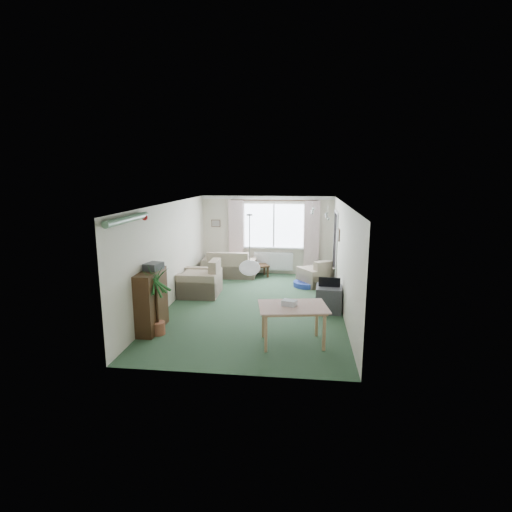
# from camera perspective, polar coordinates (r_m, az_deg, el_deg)

# --- Properties ---
(ground) EXTENTS (6.50, 6.50, 0.00)m
(ground) POSITION_cam_1_polar(r_m,az_deg,el_deg) (9.41, -0.22, -7.24)
(ground) COLOR #2C4930
(window) EXTENTS (1.80, 0.03, 1.30)m
(window) POSITION_cam_1_polar(r_m,az_deg,el_deg) (12.20, 2.56, 4.34)
(window) COLOR white
(curtain_rod) EXTENTS (2.60, 0.03, 0.03)m
(curtain_rod) POSITION_cam_1_polar(r_m,az_deg,el_deg) (12.05, 2.57, 7.93)
(curtain_rod) COLOR black
(curtain_left) EXTENTS (0.45, 0.08, 2.00)m
(curtain_left) POSITION_cam_1_polar(r_m,az_deg,el_deg) (12.27, -2.86, 3.30)
(curtain_left) COLOR beige
(curtain_right) EXTENTS (0.45, 0.08, 2.00)m
(curtain_right) POSITION_cam_1_polar(r_m,az_deg,el_deg) (12.10, 7.96, 3.08)
(curtain_right) COLOR beige
(radiator) EXTENTS (1.20, 0.10, 0.55)m
(radiator) POSITION_cam_1_polar(r_m,az_deg,el_deg) (12.35, 2.50, -0.75)
(radiator) COLOR white
(doorway) EXTENTS (0.03, 0.95, 2.00)m
(doorway) POSITION_cam_1_polar(r_m,az_deg,el_deg) (11.26, 11.24, 0.94)
(doorway) COLOR black
(pendant_lamp) EXTENTS (0.36, 0.36, 0.36)m
(pendant_lamp) POSITION_cam_1_polar(r_m,az_deg,el_deg) (6.78, -0.91, -1.70)
(pendant_lamp) COLOR white
(tinsel_garland) EXTENTS (1.60, 1.60, 0.12)m
(tinsel_garland) POSITION_cam_1_polar(r_m,az_deg,el_deg) (7.24, -17.88, 5.02)
(tinsel_garland) COLOR #196626
(bauble_cluster_a) EXTENTS (0.20, 0.20, 0.20)m
(bauble_cluster_a) POSITION_cam_1_polar(r_m,az_deg,el_deg) (9.78, 8.06, 6.68)
(bauble_cluster_a) COLOR silver
(bauble_cluster_b) EXTENTS (0.20, 0.20, 0.20)m
(bauble_cluster_b) POSITION_cam_1_polar(r_m,az_deg,el_deg) (8.59, 10.23, 5.95)
(bauble_cluster_b) COLOR silver
(wall_picture_back) EXTENTS (0.28, 0.03, 0.22)m
(wall_picture_back) POSITION_cam_1_polar(r_m,az_deg,el_deg) (12.45, -5.75, 4.67)
(wall_picture_back) COLOR brown
(wall_picture_right) EXTENTS (0.03, 0.24, 0.30)m
(wall_picture_right) POSITION_cam_1_polar(r_m,az_deg,el_deg) (10.19, 11.75, 2.95)
(wall_picture_right) COLOR brown
(sofa) EXTENTS (1.60, 0.87, 0.79)m
(sofa) POSITION_cam_1_polar(r_m,az_deg,el_deg) (12.09, -3.81, -1.06)
(sofa) COLOR #C1AB92
(sofa) RESTS_ON ground
(armchair_corner) EXTENTS (1.12, 1.11, 0.73)m
(armchair_corner) POSITION_cam_1_polar(r_m,az_deg,el_deg) (11.22, 8.57, -2.31)
(armchair_corner) COLOR beige
(armchair_corner) RESTS_ON ground
(armchair_left) EXTENTS (0.99, 1.04, 0.92)m
(armchair_left) POSITION_cam_1_polar(r_m,az_deg,el_deg) (10.29, -8.02, -3.04)
(armchair_left) COLOR beige
(armchair_left) RESTS_ON ground
(coffee_table) EXTENTS (0.91, 0.72, 0.36)m
(coffee_table) POSITION_cam_1_polar(r_m,az_deg,el_deg) (12.02, -0.16, -2.16)
(coffee_table) COLOR black
(coffee_table) RESTS_ON ground
(photo_frame) EXTENTS (0.12, 0.04, 0.16)m
(photo_frame) POSITION_cam_1_polar(r_m,az_deg,el_deg) (11.94, -0.30, -0.97)
(photo_frame) COLOR brown
(photo_frame) RESTS_ON coffee_table
(bookshelf) EXTENTS (0.33, 0.99, 1.20)m
(bookshelf) POSITION_cam_1_polar(r_m,az_deg,el_deg) (8.14, -14.72, -6.22)
(bookshelf) COLOR black
(bookshelf) RESTS_ON ground
(hifi_box) EXTENTS (0.35, 0.40, 0.14)m
(hifi_box) POSITION_cam_1_polar(r_m,az_deg,el_deg) (8.05, -14.44, -1.45)
(hifi_box) COLOR #393A3F
(hifi_box) RESTS_ON bookshelf
(houseplant) EXTENTS (0.62, 0.62, 1.33)m
(houseplant) POSITION_cam_1_polar(r_m,az_deg,el_deg) (7.88, -13.98, -6.31)
(houseplant) COLOR #216132
(houseplant) RESTS_ON ground
(dining_table) EXTENTS (1.23, 0.92, 0.70)m
(dining_table) POSITION_cam_1_polar(r_m,az_deg,el_deg) (7.38, 5.23, -9.84)
(dining_table) COLOR #A7805A
(dining_table) RESTS_ON ground
(gift_box) EXTENTS (0.29, 0.24, 0.12)m
(gift_box) POSITION_cam_1_polar(r_m,az_deg,el_deg) (7.26, 4.77, -6.75)
(gift_box) COLOR silver
(gift_box) RESTS_ON dining_table
(tv_cube) EXTENTS (0.61, 0.66, 0.57)m
(tv_cube) POSITION_cam_1_polar(r_m,az_deg,el_deg) (9.19, 10.35, -6.03)
(tv_cube) COLOR #313236
(tv_cube) RESTS_ON ground
(pet_bed) EXTENTS (0.79, 0.79, 0.14)m
(pet_bed) POSITION_cam_1_polar(r_m,az_deg,el_deg) (11.12, 7.12, -3.99)
(pet_bed) COLOR #21459B
(pet_bed) RESTS_ON ground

